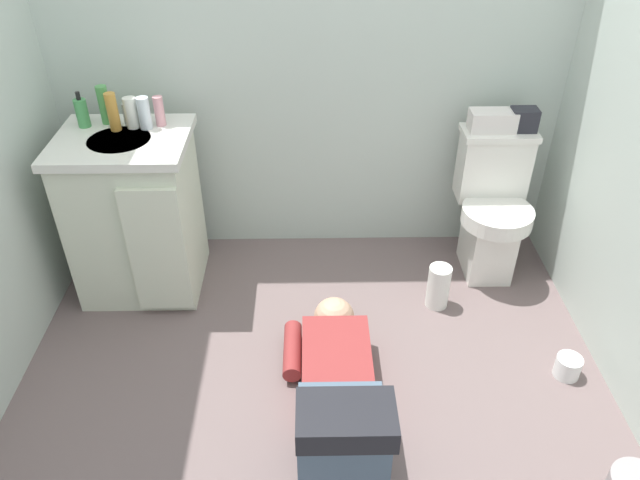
{
  "coord_description": "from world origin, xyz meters",
  "views": [
    {
      "loc": [
        -0.0,
        -1.82,
        1.99
      ],
      "look_at": [
        0.03,
        0.36,
        0.45
      ],
      "focal_mm": 33.75,
      "sensor_mm": 36.0,
      "label": 1
    }
  ],
  "objects_px": {
    "toiletry_bag": "(525,120)",
    "toilet_paper_roll": "(569,367)",
    "person_plumber": "(339,392)",
    "bottle_pink": "(160,111)",
    "bottle_green": "(105,105)",
    "bottle_amber": "(114,112)",
    "bottle_white": "(132,113)",
    "faucet": "(127,114)",
    "vanity_cabinet": "(137,214)",
    "tissue_box": "(493,121)",
    "bottle_clear": "(145,113)",
    "soap_dispenser": "(83,113)",
    "paper_towel_roll": "(439,286)",
    "toilet": "(493,207)"
  },
  "relations": [
    {
      "from": "toiletry_bag",
      "to": "toilet_paper_roll",
      "type": "distance_m",
      "value": 1.16
    },
    {
      "from": "person_plumber",
      "to": "bottle_pink",
      "type": "bearing_deg",
      "value": 126.89
    },
    {
      "from": "bottle_green",
      "to": "bottle_amber",
      "type": "bearing_deg",
      "value": -53.04
    },
    {
      "from": "bottle_green",
      "to": "bottle_white",
      "type": "xyz_separation_m",
      "value": [
        0.13,
        -0.05,
        -0.02
      ]
    },
    {
      "from": "faucet",
      "to": "toilet_paper_roll",
      "type": "height_order",
      "value": "faucet"
    },
    {
      "from": "vanity_cabinet",
      "to": "faucet",
      "type": "bearing_deg",
      "value": 91.31
    },
    {
      "from": "faucet",
      "to": "tissue_box",
      "type": "xyz_separation_m",
      "value": [
        1.73,
        0.05,
        -0.07
      ]
    },
    {
      "from": "bottle_white",
      "to": "toilet_paper_roll",
      "type": "bearing_deg",
      "value": -22.51
    },
    {
      "from": "tissue_box",
      "to": "bottle_amber",
      "type": "relative_size",
      "value": 1.26
    },
    {
      "from": "bottle_clear",
      "to": "toilet_paper_roll",
      "type": "xyz_separation_m",
      "value": [
        1.85,
        -0.78,
        -0.84
      ]
    },
    {
      "from": "tissue_box",
      "to": "soap_dispenser",
      "type": "xyz_separation_m",
      "value": [
        -1.92,
        -0.07,
        0.09
      ]
    },
    {
      "from": "paper_towel_roll",
      "to": "bottle_amber",
      "type": "bearing_deg",
      "value": 168.89
    },
    {
      "from": "bottle_amber",
      "to": "paper_towel_roll",
      "type": "relative_size",
      "value": 0.76
    },
    {
      "from": "faucet",
      "to": "toilet_paper_roll",
      "type": "distance_m",
      "value": 2.27
    },
    {
      "from": "vanity_cabinet",
      "to": "bottle_green",
      "type": "distance_m",
      "value": 0.53
    },
    {
      "from": "toilet",
      "to": "toiletry_bag",
      "type": "relative_size",
      "value": 6.05
    },
    {
      "from": "faucet",
      "to": "soap_dispenser",
      "type": "bearing_deg",
      "value": -173.99
    },
    {
      "from": "person_plumber",
      "to": "toilet_paper_roll",
      "type": "xyz_separation_m",
      "value": [
        1.01,
        0.23,
        -0.13
      ]
    },
    {
      "from": "bottle_green",
      "to": "toilet",
      "type": "bearing_deg",
      "value": -1.69
    },
    {
      "from": "faucet",
      "to": "bottle_white",
      "type": "relative_size",
      "value": 0.7
    },
    {
      "from": "paper_towel_roll",
      "to": "toilet_paper_roll",
      "type": "distance_m",
      "value": 0.68
    },
    {
      "from": "soap_dispenser",
      "to": "bottle_clear",
      "type": "relative_size",
      "value": 1.13
    },
    {
      "from": "toiletry_bag",
      "to": "bottle_pink",
      "type": "height_order",
      "value": "bottle_pink"
    },
    {
      "from": "faucet",
      "to": "bottle_white",
      "type": "distance_m",
      "value": 0.06
    },
    {
      "from": "vanity_cabinet",
      "to": "faucet",
      "type": "height_order",
      "value": "faucet"
    },
    {
      "from": "bottle_white",
      "to": "bottle_clear",
      "type": "relative_size",
      "value": 0.97
    },
    {
      "from": "bottle_amber",
      "to": "paper_towel_roll",
      "type": "xyz_separation_m",
      "value": [
        1.51,
        -0.3,
        -0.79
      ]
    },
    {
      "from": "person_plumber",
      "to": "bottle_green",
      "type": "xyz_separation_m",
      "value": [
        -1.04,
        1.08,
        0.73
      ]
    },
    {
      "from": "toilet",
      "to": "bottle_green",
      "type": "bearing_deg",
      "value": 178.31
    },
    {
      "from": "toilet",
      "to": "paper_towel_roll",
      "type": "xyz_separation_m",
      "value": [
        -0.3,
        -0.32,
        -0.25
      ]
    },
    {
      "from": "faucet",
      "to": "toiletry_bag",
      "type": "height_order",
      "value": "faucet"
    },
    {
      "from": "bottle_green",
      "to": "bottle_pink",
      "type": "relative_size",
      "value": 1.28
    },
    {
      "from": "tissue_box",
      "to": "bottle_pink",
      "type": "distance_m",
      "value": 1.57
    },
    {
      "from": "person_plumber",
      "to": "bottle_clear",
      "type": "bearing_deg",
      "value": 129.85
    },
    {
      "from": "vanity_cabinet",
      "to": "toilet_paper_roll",
      "type": "xyz_separation_m",
      "value": [
        1.95,
        -0.68,
        -0.37
      ]
    },
    {
      "from": "toilet",
      "to": "bottle_pink",
      "type": "bearing_deg",
      "value": 179.11
    },
    {
      "from": "person_plumber",
      "to": "tissue_box",
      "type": "relative_size",
      "value": 4.84
    },
    {
      "from": "person_plumber",
      "to": "tissue_box",
      "type": "bearing_deg",
      "value": 55.08
    },
    {
      "from": "bottle_amber",
      "to": "bottle_clear",
      "type": "bearing_deg",
      "value": 6.8
    },
    {
      "from": "bottle_pink",
      "to": "bottle_green",
      "type": "bearing_deg",
      "value": 173.27
    },
    {
      "from": "bottle_amber",
      "to": "toilet_paper_roll",
      "type": "height_order",
      "value": "bottle_amber"
    },
    {
      "from": "toilet",
      "to": "tissue_box",
      "type": "height_order",
      "value": "tissue_box"
    },
    {
      "from": "toilet",
      "to": "faucet",
      "type": "relative_size",
      "value": 7.5
    },
    {
      "from": "vanity_cabinet",
      "to": "bottle_white",
      "type": "bearing_deg",
      "value": 72.86
    },
    {
      "from": "faucet",
      "to": "bottle_white",
      "type": "bearing_deg",
      "value": -42.55
    },
    {
      "from": "bottle_green",
      "to": "tissue_box",
      "type": "bearing_deg",
      "value": 1.12
    },
    {
      "from": "tissue_box",
      "to": "toilet",
      "type": "bearing_deg",
      "value": -63.57
    },
    {
      "from": "toiletry_bag",
      "to": "bottle_pink",
      "type": "relative_size",
      "value": 0.9
    },
    {
      "from": "tissue_box",
      "to": "bottle_green",
      "type": "bearing_deg",
      "value": -178.88
    },
    {
      "from": "soap_dispenser",
      "to": "bottle_pink",
      "type": "relative_size",
      "value": 1.2
    }
  ]
}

